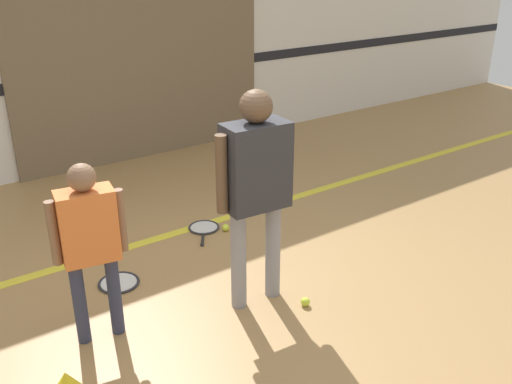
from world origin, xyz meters
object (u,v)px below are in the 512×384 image
(person_student_left, at_px, (89,235))
(racket_spare_on_floor, at_px, (204,228))
(tennis_ball_by_spare_racket, at_px, (226,228))
(tennis_ball_near_instructor, at_px, (305,302))
(racket_second_spare, at_px, (118,281))
(person_instructor, at_px, (256,177))

(person_student_left, height_order, racket_spare_on_floor, person_student_left)
(racket_spare_on_floor, xyz_separation_m, tennis_ball_by_spare_racket, (0.15, -0.15, 0.02))
(racket_spare_on_floor, height_order, tennis_ball_by_spare_racket, tennis_ball_by_spare_racket)
(racket_spare_on_floor, xyz_separation_m, tennis_ball_near_instructor, (-0.02, -1.47, 0.02))
(tennis_ball_near_instructor, xyz_separation_m, tennis_ball_by_spare_racket, (0.17, 1.32, 0.00))
(racket_second_spare, bearing_deg, tennis_ball_near_instructor, -124.02)
(racket_spare_on_floor, relative_size, racket_second_spare, 0.85)
(person_student_left, distance_m, tennis_ball_by_spare_racket, 1.84)
(racket_spare_on_floor, distance_m, tennis_ball_by_spare_racket, 0.21)
(person_student_left, bearing_deg, racket_spare_on_floor, 44.81)
(tennis_ball_near_instructor, distance_m, tennis_ball_by_spare_racket, 1.33)
(person_student_left, bearing_deg, racket_second_spare, 67.39)
(racket_second_spare, bearing_deg, person_instructor, -123.73)
(racket_spare_on_floor, height_order, racket_second_spare, same)
(person_instructor, relative_size, tennis_ball_near_instructor, 23.65)
(person_student_left, distance_m, racket_second_spare, 0.99)
(racket_spare_on_floor, distance_m, racket_second_spare, 1.07)
(racket_spare_on_floor, bearing_deg, racket_second_spare, -35.07)
(racket_spare_on_floor, bearing_deg, tennis_ball_by_spare_racket, 78.33)
(person_student_left, height_order, tennis_ball_by_spare_racket, person_student_left)
(person_instructor, bearing_deg, racket_spare_on_floor, 82.12)
(tennis_ball_near_instructor, relative_size, tennis_ball_by_spare_racket, 1.00)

